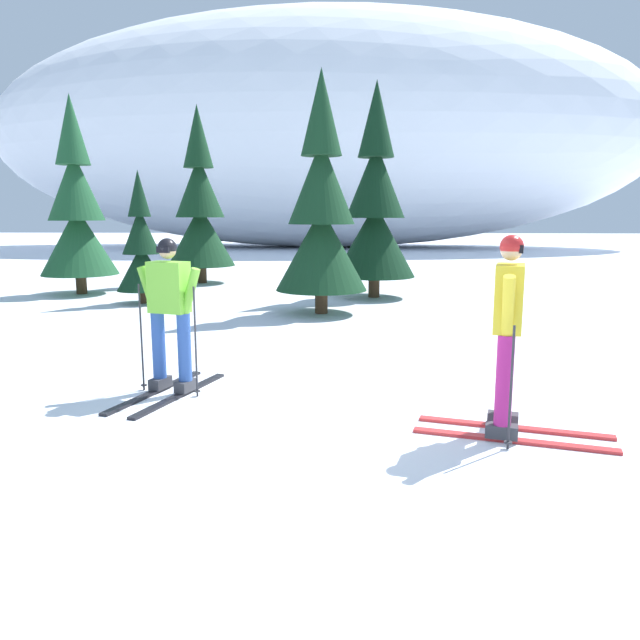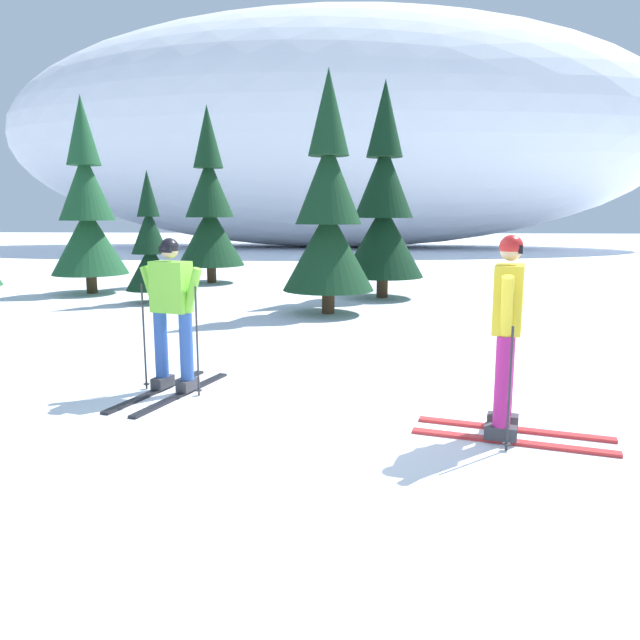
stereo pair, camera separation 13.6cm
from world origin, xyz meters
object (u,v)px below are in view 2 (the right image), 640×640
at_px(skier_lime_jacket, 172,313).
at_px(pine_tree_center_right, 328,214).
at_px(pine_tree_center, 210,210).
at_px(pine_tree_right, 384,209).
at_px(skier_yellow_jacket, 508,332).
at_px(pine_tree_left, 87,212).
at_px(pine_tree_center_left, 150,248).

height_order(skier_lime_jacket, pine_tree_center_right, pine_tree_center_right).
distance_m(pine_tree_center, pine_tree_center_right, 6.60).
height_order(skier_lime_jacket, pine_tree_right, pine_tree_right).
distance_m(skier_yellow_jacket, pine_tree_right, 9.47).
bearing_deg(pine_tree_center, pine_tree_left, -133.49).
bearing_deg(pine_tree_center, pine_tree_right, -30.67).
relative_size(skier_lime_jacket, pine_tree_center, 0.36).
bearing_deg(pine_tree_left, skier_lime_jacket, -60.53).
bearing_deg(pine_tree_center_right, pine_tree_left, 155.70).
distance_m(pine_tree_left, pine_tree_center, 3.60).
bearing_deg(pine_tree_center_right, pine_tree_right, 64.86).
distance_m(skier_lime_jacket, pine_tree_center, 11.40).
relative_size(pine_tree_center, pine_tree_center_right, 1.06).
height_order(pine_tree_center_left, pine_tree_center_right, pine_tree_center_right).
relative_size(skier_yellow_jacket, pine_tree_left, 0.37).
xyz_separation_m(pine_tree_left, pine_tree_center_right, (6.24, -2.82, -0.04)).
distance_m(skier_yellow_jacket, pine_tree_center_right, 7.23).
distance_m(skier_lime_jacket, skier_yellow_jacket, 3.62).
height_order(pine_tree_center, pine_tree_center_right, pine_tree_center).
distance_m(skier_lime_jacket, pine_tree_center_right, 5.95).
xyz_separation_m(skier_yellow_jacket, pine_tree_left, (-8.22, 9.69, 1.08)).
relative_size(pine_tree_left, pine_tree_center, 0.97).
xyz_separation_m(skier_yellow_jacket, pine_tree_center, (-5.74, 12.30, 1.15)).
bearing_deg(pine_tree_center_left, pine_tree_center_right, -16.71).
relative_size(skier_yellow_jacket, pine_tree_right, 0.36).
xyz_separation_m(skier_lime_jacket, pine_tree_center, (-2.32, 11.10, 1.20)).
relative_size(pine_tree_center_left, pine_tree_right, 0.59).
bearing_deg(pine_tree_center_left, skier_yellow_jacket, -53.10).
bearing_deg(pine_tree_center_left, pine_tree_left, 143.42).
xyz_separation_m(pine_tree_left, pine_tree_center_left, (2.13, -1.58, -0.80)).
bearing_deg(pine_tree_right, pine_tree_left, 177.55).
xyz_separation_m(pine_tree_center, pine_tree_center_right, (3.76, -5.42, -0.12)).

